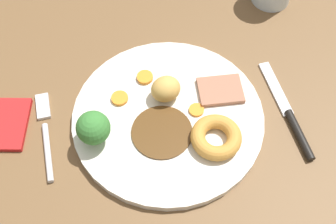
{
  "coord_description": "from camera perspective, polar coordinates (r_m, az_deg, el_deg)",
  "views": [
    {
      "loc": [
        -5.73,
        -33.03,
        61.43
      ],
      "look_at": [
        0.54,
        1.02,
        6.0
      ],
      "focal_mm": 47.0,
      "sensor_mm": 36.0,
      "label": 1
    }
  ],
  "objects": [
    {
      "name": "carrot_coin_front",
      "position": [
        0.7,
        -3.02,
        4.52
      ],
      "size": [
        2.58,
        2.58,
        0.61
      ],
      "primitive_type": "cylinder",
      "color": "orange",
      "rests_on": "dinner_plate"
    },
    {
      "name": "roast_potato_left",
      "position": [
        0.67,
        -0.29,
        3.01
      ],
      "size": [
        5.46,
        5.09,
        3.89
      ],
      "primitive_type": "ellipsoid",
      "rotation": [
        0.0,
        0.0,
        0.26
      ],
      "color": "tan",
      "rests_on": "dinner_plate"
    },
    {
      "name": "fork",
      "position": [
        0.68,
        -15.58,
        -2.58
      ],
      "size": [
        2.27,
        15.31,
        0.9
      ],
      "rotation": [
        0.0,
        0.0,
        1.62
      ],
      "color": "silver",
      "rests_on": "dining_table"
    },
    {
      "name": "yorkshire_pudding",
      "position": [
        0.63,
        6.26,
        -3.27
      ],
      "size": [
        7.44,
        7.44,
        2.17
      ],
      "primitive_type": "torus",
      "color": "#C68938",
      "rests_on": "dinner_plate"
    },
    {
      "name": "carrot_coin_back",
      "position": [
        0.68,
        -6.28,
        1.78
      ],
      "size": [
        2.6,
        2.6,
        0.57
      ],
      "primitive_type": "cylinder",
      "color": "orange",
      "rests_on": "dinner_plate"
    },
    {
      "name": "meat_slice_main",
      "position": [
        0.69,
        6.81,
        2.81
      ],
      "size": [
        7.08,
        5.59,
        0.8
      ],
      "primitive_type": "cube",
      "rotation": [
        0.0,
        0.0,
        3.08
      ],
      "color": "#9E664C",
      "rests_on": "dinner_plate"
    },
    {
      "name": "dinner_plate",
      "position": [
        0.67,
        0.0,
        -0.77
      ],
      "size": [
        29.0,
        29.0,
        1.4
      ],
      "primitive_type": "cylinder",
      "color": "silver",
      "rests_on": "dining_table"
    },
    {
      "name": "carrot_coin_side",
      "position": [
        0.67,
        3.71,
        0.26
      ],
      "size": [
        2.32,
        2.32,
        0.4
      ],
      "primitive_type": "cylinder",
      "color": "orange",
      "rests_on": "dinner_plate"
    },
    {
      "name": "knife",
      "position": [
        0.7,
        15.57,
        -0.61
      ],
      "size": [
        2.99,
        18.56,
        1.2
      ],
      "rotation": [
        0.0,
        0.0,
        1.65
      ],
      "color": "black",
      "rests_on": "dining_table"
    },
    {
      "name": "broccoli_floret",
      "position": [
        0.62,
        -9.67,
        -2.06
      ],
      "size": [
        4.89,
        4.89,
        5.67
      ],
      "color": "#8CB766",
      "rests_on": "dinner_plate"
    },
    {
      "name": "gravy_pool",
      "position": [
        0.65,
        -0.8,
        -2.6
      ],
      "size": [
        9.04,
        9.04,
        0.3
      ],
      "primitive_type": "cylinder",
      "color": "#563819",
      "rests_on": "dinner_plate"
    },
    {
      "name": "dining_table",
      "position": [
        0.68,
        -0.29,
        -2.65
      ],
      "size": [
        120.0,
        84.0,
        3.6
      ],
      "primitive_type": "cube",
      "color": "brown",
      "rests_on": "ground"
    }
  ]
}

